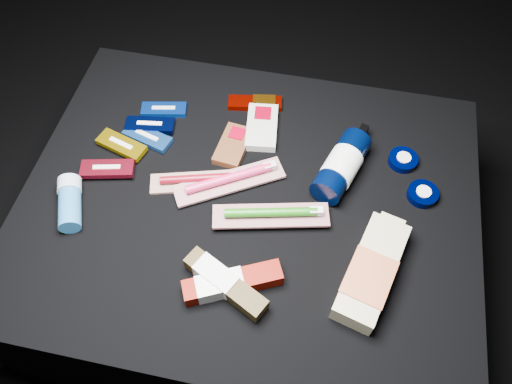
% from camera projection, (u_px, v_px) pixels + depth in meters
% --- Properties ---
extents(ground, '(3.00, 3.00, 0.00)m').
position_uv_depth(ground, '(250.00, 274.00, 1.41)').
color(ground, black).
rests_on(ground, ground).
extents(cloth_table, '(0.98, 0.78, 0.40)m').
position_uv_depth(cloth_table, '(249.00, 242.00, 1.24)').
color(cloth_table, black).
rests_on(cloth_table, ground).
extents(luna_bar_0, '(0.11, 0.06, 0.01)m').
position_uv_depth(luna_bar_0, '(164.00, 110.00, 1.21)').
color(luna_bar_0, '#0937A6').
rests_on(luna_bar_0, cloth_table).
extents(luna_bar_1, '(0.12, 0.07, 0.02)m').
position_uv_depth(luna_bar_1, '(147.00, 137.00, 1.16)').
color(luna_bar_1, blue).
rests_on(luna_bar_1, cloth_table).
extents(luna_bar_2, '(0.12, 0.06, 0.01)m').
position_uv_depth(luna_bar_2, '(150.00, 125.00, 1.17)').
color(luna_bar_2, black).
rests_on(luna_bar_2, cloth_table).
extents(luna_bar_3, '(0.12, 0.08, 0.02)m').
position_uv_depth(luna_bar_3, '(122.00, 145.00, 1.14)').
color(luna_bar_3, '#B69008').
rests_on(luna_bar_3, cloth_table).
extents(luna_bar_4, '(0.12, 0.07, 0.02)m').
position_uv_depth(luna_bar_4, '(107.00, 169.00, 1.10)').
color(luna_bar_4, maroon).
rests_on(luna_bar_4, cloth_table).
extents(clif_bar_0, '(0.07, 0.12, 0.02)m').
position_uv_depth(clif_bar_0, '(234.00, 144.00, 1.14)').
color(clif_bar_0, '#552D17').
rests_on(clif_bar_0, cloth_table).
extents(clif_bar_1, '(0.09, 0.14, 0.02)m').
position_uv_depth(clif_bar_1, '(262.00, 125.00, 1.17)').
color(clif_bar_1, beige).
rests_on(clif_bar_1, cloth_table).
extents(power_bar, '(0.13, 0.06, 0.02)m').
position_uv_depth(power_bar, '(258.00, 103.00, 1.22)').
color(power_bar, '#750800').
rests_on(power_bar, cloth_table).
extents(lotion_bottle, '(0.12, 0.22, 0.07)m').
position_uv_depth(lotion_bottle, '(341.00, 166.00, 1.08)').
color(lotion_bottle, black).
rests_on(lotion_bottle, cloth_table).
extents(cream_tin_upper, '(0.07, 0.07, 0.02)m').
position_uv_depth(cream_tin_upper, '(403.00, 160.00, 1.12)').
color(cream_tin_upper, black).
rests_on(cream_tin_upper, cloth_table).
extents(cream_tin_lower, '(0.07, 0.07, 0.02)m').
position_uv_depth(cream_tin_lower, '(423.00, 194.00, 1.07)').
color(cream_tin_lower, black).
rests_on(cream_tin_lower, cloth_table).
extents(bodywash_bottle, '(0.14, 0.25, 0.05)m').
position_uv_depth(bodywash_bottle, '(371.00, 273.00, 0.96)').
color(bodywash_bottle, '#C1B58A').
rests_on(bodywash_bottle, cloth_table).
extents(deodorant_stick, '(0.09, 0.13, 0.05)m').
position_uv_depth(deodorant_stick, '(70.00, 202.00, 1.04)').
color(deodorant_stick, '#26699F').
rests_on(deodorant_stick, cloth_table).
extents(toothbrush_pack_0, '(0.22, 0.11, 0.02)m').
position_uv_depth(toothbrush_pack_0, '(201.00, 180.00, 1.09)').
color(toothbrush_pack_0, '#B1A7A4').
rests_on(toothbrush_pack_0, cloth_table).
extents(toothbrush_pack_1, '(0.24, 0.17, 0.03)m').
position_uv_depth(toothbrush_pack_1, '(231.00, 180.00, 1.08)').
color(toothbrush_pack_1, beige).
rests_on(toothbrush_pack_1, cloth_table).
extents(toothbrush_pack_2, '(0.25, 0.11, 0.03)m').
position_uv_depth(toothbrush_pack_2, '(273.00, 214.00, 1.03)').
color(toothbrush_pack_2, '#A49C98').
rests_on(toothbrush_pack_2, cloth_table).
extents(toothpaste_carton_red, '(0.19, 0.12, 0.04)m').
position_uv_depth(toothpaste_carton_red, '(228.00, 284.00, 0.95)').
color(toothpaste_carton_red, '#6C0900').
rests_on(toothpaste_carton_red, cloth_table).
extents(toothpaste_carton_green, '(0.18, 0.12, 0.04)m').
position_uv_depth(toothpaste_carton_green, '(222.00, 281.00, 0.95)').
color(toothpaste_carton_green, '#36280F').
rests_on(toothpaste_carton_green, cloth_table).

